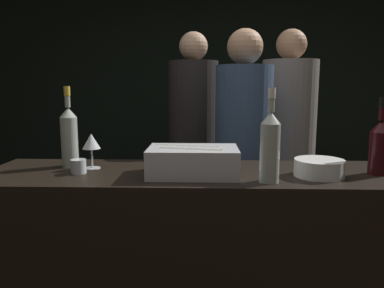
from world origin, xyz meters
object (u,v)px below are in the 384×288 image
object	(u,v)px
person_grey_polo	(193,139)
wine_glass	(91,143)
rose_wine_bottle	(69,135)
person_blond_tee	(243,158)
bowl_white	(319,167)
person_in_hoodie	(287,143)
white_wine_bottle	(270,145)
ice_bin_with_bottles	(192,160)
candle_votive	(78,166)
red_wine_bottle_black_foil	(380,145)

from	to	relation	value
person_grey_polo	wine_glass	bearing A→B (deg)	-69.33
rose_wine_bottle	person_grey_polo	world-z (taller)	person_grey_polo
rose_wine_bottle	person_blond_tee	size ratio (longest dim) A/B	0.22
wine_glass	person_blond_tee	size ratio (longest dim) A/B	0.09
bowl_white	rose_wine_bottle	world-z (taller)	rose_wine_bottle
person_in_hoodie	person_blond_tee	world-z (taller)	person_in_hoodie
white_wine_bottle	ice_bin_with_bottles	bearing A→B (deg)	160.88
person_in_hoodie	rose_wine_bottle	bearing A→B (deg)	137.15
ice_bin_with_bottles	person_blond_tee	bearing A→B (deg)	67.62
candle_votive	red_wine_bottle_black_foil	xyz separation A→B (m)	(1.29, 0.02, 0.10)
wine_glass	person_blond_tee	xyz separation A→B (m)	(0.75, 0.59, -0.18)
bowl_white	red_wine_bottle_black_foil	size ratio (longest dim) A/B	0.63
ice_bin_with_bottles	person_in_hoodie	xyz separation A→B (m)	(0.65, 1.12, -0.10)
rose_wine_bottle	red_wine_bottle_black_foil	bearing A→B (deg)	-4.83
wine_glass	person_grey_polo	distance (m)	1.23
bowl_white	white_wine_bottle	distance (m)	0.27
ice_bin_with_bottles	wine_glass	xyz separation A→B (m)	(-0.46, 0.11, 0.06)
white_wine_bottle	person_blond_tee	size ratio (longest dim) A/B	0.21
bowl_white	person_grey_polo	distance (m)	1.38
person_blond_tee	person_in_hoodie	bearing A→B (deg)	29.92
ice_bin_with_bottles	red_wine_bottle_black_foil	world-z (taller)	red_wine_bottle_black_foil
ice_bin_with_bottles	rose_wine_bottle	size ratio (longest dim) A/B	1.01
ice_bin_with_bottles	bowl_white	world-z (taller)	ice_bin_with_bottles
ice_bin_with_bottles	red_wine_bottle_black_foil	bearing A→B (deg)	2.81
wine_glass	person_grey_polo	size ratio (longest dim) A/B	0.09
white_wine_bottle	person_in_hoodie	xyz separation A→B (m)	(0.35, 1.23, -0.18)
ice_bin_with_bottles	bowl_white	size ratio (longest dim) A/B	1.84
person_in_hoodie	person_blond_tee	xyz separation A→B (m)	(-0.36, -0.43, -0.02)
bowl_white	rose_wine_bottle	size ratio (longest dim) A/B	0.55
candle_votive	person_grey_polo	size ratio (longest dim) A/B	0.04
ice_bin_with_bottles	candle_votive	xyz separation A→B (m)	(-0.49, 0.02, -0.03)
white_wine_bottle	person_grey_polo	distance (m)	1.41
white_wine_bottle	person_in_hoodie	world-z (taller)	person_in_hoodie
ice_bin_with_bottles	candle_votive	world-z (taller)	ice_bin_with_bottles
person_blond_tee	red_wine_bottle_black_foil	bearing A→B (deg)	-71.89
red_wine_bottle_black_foil	wine_glass	bearing A→B (deg)	176.74
red_wine_bottle_black_foil	white_wine_bottle	bearing A→B (deg)	-163.49
ice_bin_with_bottles	person_in_hoodie	size ratio (longest dim) A/B	0.21
red_wine_bottle_black_foil	bowl_white	bearing A→B (deg)	-170.39
ice_bin_with_bottles	person_blond_tee	world-z (taller)	person_blond_tee
white_wine_bottle	person_in_hoodie	distance (m)	1.29
person_grey_polo	person_in_hoodie	bearing A→B (deg)	30.53
person_blond_tee	person_grey_polo	xyz separation A→B (m)	(-0.32, 0.56, 0.03)
bowl_white	person_blond_tee	world-z (taller)	person_blond_tee
ice_bin_with_bottles	person_blond_tee	size ratio (longest dim) A/B	0.22
person_in_hoodie	person_grey_polo	bearing A→B (deg)	88.05
white_wine_bottle	rose_wine_bottle	size ratio (longest dim) A/B	0.99
white_wine_bottle	red_wine_bottle_black_foil	distance (m)	0.51
bowl_white	candle_votive	distance (m)	1.03
candle_votive	person_blond_tee	bearing A→B (deg)	41.05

